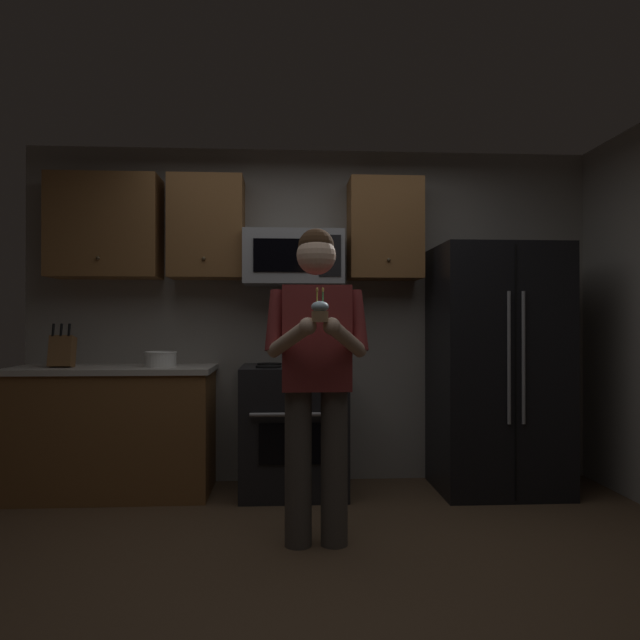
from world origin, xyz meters
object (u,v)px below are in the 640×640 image
cupcake (320,311)px  refrigerator (497,368)px  knife_block (62,351)px  person (316,366)px  bowl_large_white (160,359)px  oven_range (294,429)px  microwave (293,258)px

cupcake → refrigerator: bearing=44.3°
knife_block → person: 2.04m
refrigerator → bowl_large_white: bearing=179.2°
refrigerator → person: size_ratio=1.02×
refrigerator → bowl_large_white: (-2.46, 0.04, 0.08)m
oven_range → microwave: (0.00, 0.12, 1.26)m
refrigerator → knife_block: refrigerator is taller
microwave → person: 1.40m
bowl_large_white → cupcake: size_ratio=1.35×
knife_block → bowl_large_white: (0.68, 0.03, -0.06)m
oven_range → refrigerator: 1.56m
microwave → bowl_large_white: microwave is taller
refrigerator → knife_block: size_ratio=5.63×
knife_block → bowl_large_white: knife_block is taller
oven_range → bowl_large_white: 1.09m
refrigerator → cupcake: refrigerator is taller
microwave → knife_block: size_ratio=2.31×
cupcake → knife_block: bearing=142.0°
refrigerator → person: (-1.39, -1.03, 0.10)m
person → bowl_large_white: bearing=135.1°
oven_range → cupcake: 1.63m
person → cupcake: person is taller
refrigerator → cupcake: bearing=-135.7°
microwave → refrigerator: size_ratio=0.41×
knife_block → oven_range: bearing=1.0°
oven_range → refrigerator: bearing=-1.5°
refrigerator → bowl_large_white: refrigerator is taller
oven_range → microwave: microwave is taller
knife_block → refrigerator: bearing=-0.2°
microwave → cupcake: size_ratio=4.26×
bowl_large_white → oven_range: bearing=0.2°
knife_block → cupcake: size_ratio=1.84×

